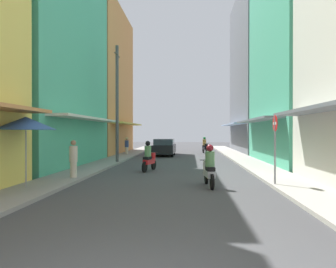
{
  "coord_description": "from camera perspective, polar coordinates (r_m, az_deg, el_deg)",
  "views": [
    {
      "loc": [
        0.74,
        -3.4,
        2.03
      ],
      "look_at": [
        -0.78,
        18.4,
        1.89
      ],
      "focal_mm": 33.44,
      "sensor_mm": 36.0,
      "label": 1
    }
  ],
  "objects": [
    {
      "name": "sidewalk_right",
      "position": [
        19.82,
        15.33,
        -5.36
      ],
      "size": [
        1.81,
        47.88,
        0.12
      ],
      "primitive_type": "cube",
      "color": "#ADA89E",
      "rests_on": "ground"
    },
    {
      "name": "vendor_umbrella",
      "position": [
        11.88,
        -24.49,
        1.79
      ],
      "size": [
        2.05,
        2.05,
        2.56
      ],
      "color": "#99999E",
      "rests_on": "ground"
    },
    {
      "name": "pedestrian_midway",
      "position": [
        27.69,
        -7.53,
        -1.95
      ],
      "size": [
        0.44,
        0.44,
        1.62
      ],
      "color": "beige",
      "rests_on": "ground"
    },
    {
      "name": "pedestrian_crossing",
      "position": [
        13.79,
        -16.86,
        -4.58
      ],
      "size": [
        0.34,
        0.34,
        1.69
      ],
      "color": "beige",
      "rests_on": "ground"
    },
    {
      "name": "motorbike_red",
      "position": [
        16.28,
        -3.47,
        -4.32
      ],
      "size": [
        0.67,
        1.77,
        1.58
      ],
      "color": "black",
      "rests_on": "ground"
    },
    {
      "name": "motorbike_black",
      "position": [
        29.83,
        6.73,
        -2.19
      ],
      "size": [
        0.61,
        1.79,
        1.58
      ],
      "color": "black",
      "rests_on": "ground"
    },
    {
      "name": "motorbike_silver",
      "position": [
        11.72,
        7.51,
        -6.15
      ],
      "size": [
        0.55,
        1.81,
        1.58
      ],
      "color": "black",
      "rests_on": "ground"
    },
    {
      "name": "ground_plane",
      "position": [
        19.46,
        1.8,
        -5.63
      ],
      "size": [
        87.74,
        87.74,
        0.0
      ],
      "primitive_type": "plane",
      "color": "#424244"
    },
    {
      "name": "street_sign_no_entry",
      "position": [
        12.13,
        18.93,
        -1.14
      ],
      "size": [
        0.07,
        0.6,
        2.65
      ],
      "color": "gray",
      "rests_on": "ground"
    },
    {
      "name": "building_left_far",
      "position": [
        30.72,
        -13.79,
        9.16
      ],
      "size": [
        7.05,
        10.53,
        13.48
      ],
      "color": "#D88C4C",
      "rests_on": "ground"
    },
    {
      "name": "building_right_mid",
      "position": [
        22.41,
        24.79,
        12.04
      ],
      "size": [
        7.05,
        10.13,
        13.17
      ],
      "color": "#4CB28C",
      "rests_on": "ground"
    },
    {
      "name": "parked_car",
      "position": [
        26.74,
        -0.68,
        -2.41
      ],
      "size": [
        1.82,
        4.12,
        1.45
      ],
      "color": "black",
      "rests_on": "ground"
    },
    {
      "name": "sidewalk_left",
      "position": [
        20.16,
        -11.49,
        -5.26
      ],
      "size": [
        1.81,
        47.88,
        0.12
      ],
      "primitive_type": "cube",
      "color": "gray",
      "rests_on": "ground"
    },
    {
      "name": "building_right_far",
      "position": [
        33.44,
        17.69,
        10.62
      ],
      "size": [
        7.05,
        11.82,
        16.01
      ],
      "color": "slate",
      "rests_on": "ground"
    },
    {
      "name": "building_left_mid",
      "position": [
        20.95,
        -23.33,
        15.71
      ],
      "size": [
        7.05,
        10.77,
        15.18
      ],
      "color": "#4CB28C",
      "rests_on": "ground"
    },
    {
      "name": "motorbike_white",
      "position": [
        33.21,
        -0.45,
        -2.28
      ],
      "size": [
        0.55,
        1.81,
        0.96
      ],
      "color": "black",
      "rests_on": "ground"
    },
    {
      "name": "utility_pole",
      "position": [
        20.61,
        -9.26,
        5.54
      ],
      "size": [
        0.2,
        1.2,
        7.63
      ],
      "color": "#4C4C4F",
      "rests_on": "ground"
    }
  ]
}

